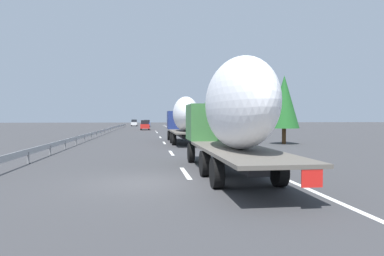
{
  "coord_description": "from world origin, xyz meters",
  "views": [
    {
      "loc": [
        -12.67,
        -0.16,
        2.37
      ],
      "look_at": [
        17.33,
        -4.1,
        1.49
      ],
      "focal_mm": 32.26,
      "sensor_mm": 36.0,
      "label": 1
    }
  ],
  "objects_px": {
    "road_sign": "(190,120)",
    "car_blue_sedan": "(147,123)",
    "car_red_compact": "(145,125)",
    "truck_trailing": "(231,112)",
    "car_white_van": "(134,123)",
    "truck_lead": "(184,117)"
  },
  "relations": [
    {
      "from": "car_red_compact",
      "to": "car_blue_sedan",
      "type": "bearing_deg",
      "value": -0.77
    },
    {
      "from": "truck_lead",
      "to": "car_blue_sedan",
      "type": "bearing_deg",
      "value": 3.22
    },
    {
      "from": "truck_trailing",
      "to": "car_blue_sedan",
      "type": "distance_m",
      "value": 80.09
    },
    {
      "from": "road_sign",
      "to": "car_blue_sedan",
      "type": "bearing_deg",
      "value": 8.86
    },
    {
      "from": "car_blue_sedan",
      "to": "car_white_van",
      "type": "distance_m",
      "value": 9.29
    },
    {
      "from": "truck_lead",
      "to": "road_sign",
      "type": "distance_m",
      "value": 19.88
    },
    {
      "from": "truck_lead",
      "to": "truck_trailing",
      "type": "distance_m",
      "value": 18.18
    },
    {
      "from": "car_blue_sedan",
      "to": "road_sign",
      "type": "bearing_deg",
      "value": -171.14
    },
    {
      "from": "car_blue_sedan",
      "to": "truck_trailing",
      "type": "bearing_deg",
      "value": -177.51
    },
    {
      "from": "truck_trailing",
      "to": "car_white_van",
      "type": "relative_size",
      "value": 2.68
    },
    {
      "from": "truck_lead",
      "to": "car_red_compact",
      "type": "relative_size",
      "value": 2.8
    },
    {
      "from": "truck_lead",
      "to": "truck_trailing",
      "type": "bearing_deg",
      "value": 180.0
    },
    {
      "from": "truck_lead",
      "to": "car_white_van",
      "type": "xyz_separation_m",
      "value": [
        70.38,
        7.11,
        -1.48
      ]
    },
    {
      "from": "truck_trailing",
      "to": "car_red_compact",
      "type": "xyz_separation_m",
      "value": [
        55.19,
        3.81,
        -1.64
      ]
    },
    {
      "from": "car_blue_sedan",
      "to": "road_sign",
      "type": "distance_m",
      "value": 42.72
    },
    {
      "from": "car_red_compact",
      "to": "car_white_van",
      "type": "bearing_deg",
      "value": 5.64
    },
    {
      "from": "car_red_compact",
      "to": "road_sign",
      "type": "xyz_separation_m",
      "value": [
        -17.39,
        -6.91,
        1.12
      ]
    },
    {
      "from": "road_sign",
      "to": "truck_lead",
      "type": "bearing_deg",
      "value": 171.03
    },
    {
      "from": "truck_lead",
      "to": "truck_trailing",
      "type": "height_order",
      "value": "truck_trailing"
    },
    {
      "from": "truck_lead",
      "to": "car_blue_sedan",
      "type": "height_order",
      "value": "truck_lead"
    },
    {
      "from": "car_blue_sedan",
      "to": "road_sign",
      "type": "relative_size",
      "value": 1.36
    },
    {
      "from": "car_red_compact",
      "to": "car_blue_sedan",
      "type": "relative_size",
      "value": 1.08
    }
  ]
}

